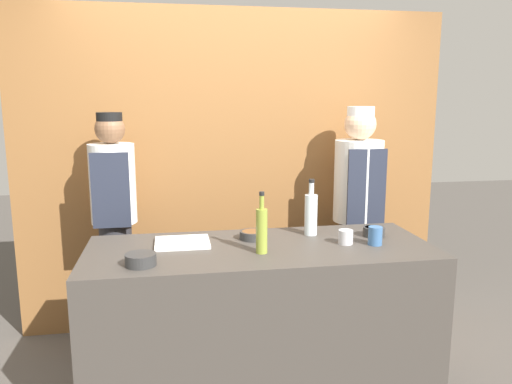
{
  "coord_description": "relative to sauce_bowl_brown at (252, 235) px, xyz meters",
  "views": [
    {
      "loc": [
        -0.48,
        -2.62,
        1.75
      ],
      "look_at": [
        0.0,
        0.15,
        1.22
      ],
      "focal_mm": 35.0,
      "sensor_mm": 36.0,
      "label": 1
    }
  ],
  "objects": [
    {
      "name": "cabinet_wall",
      "position": [
        0.02,
        1.02,
        0.23
      ],
      "size": [
        3.22,
        0.18,
        2.4
      ],
      "color": "brown",
      "rests_on": "ground_plane"
    },
    {
      "name": "counter",
      "position": [
        0.02,
        -0.16,
        -0.5
      ],
      "size": [
        1.92,
        0.76,
        0.94
      ],
      "color": "#3D3833",
      "rests_on": "ground_plane"
    },
    {
      "name": "sauce_bowl_brown",
      "position": [
        0.0,
        0.0,
        0.0
      ],
      "size": [
        0.15,
        0.15,
        0.05
      ],
      "color": "#2D2D2D",
      "rests_on": "counter"
    },
    {
      "name": "sauce_bowl_red",
      "position": [
        0.72,
        -0.06,
        0.0
      ],
      "size": [
        0.13,
        0.13,
        0.06
      ],
      "color": "#2D2D2D",
      "rests_on": "counter"
    },
    {
      "name": "sauce_bowl_yellow",
      "position": [
        -0.62,
        -0.37,
        0.01
      ],
      "size": [
        0.15,
        0.15,
        0.06
      ],
      "color": "#2D2D2D",
      "rests_on": "counter"
    },
    {
      "name": "cutting_board",
      "position": [
        -0.41,
        -0.04,
        -0.02
      ],
      "size": [
        0.3,
        0.25,
        0.02
      ],
      "color": "white",
      "rests_on": "counter"
    },
    {
      "name": "bottle_oil",
      "position": [
        0.0,
        -0.27,
        0.1
      ],
      "size": [
        0.06,
        0.06,
        0.33
      ],
      "color": "olive",
      "rests_on": "counter"
    },
    {
      "name": "bottle_clear",
      "position": [
        0.36,
        0.04,
        0.11
      ],
      "size": [
        0.08,
        0.08,
        0.34
      ],
      "color": "silver",
      "rests_on": "counter"
    },
    {
      "name": "cup_blue",
      "position": [
        0.66,
        -0.23,
        0.03
      ],
      "size": [
        0.08,
        0.08,
        0.1
      ],
      "color": "#386093",
      "rests_on": "counter"
    },
    {
      "name": "cup_steel",
      "position": [
        0.5,
        -0.19,
        0.01
      ],
      "size": [
        0.08,
        0.08,
        0.08
      ],
      "color": "#B7B7BC",
      "rests_on": "counter"
    },
    {
      "name": "chef_left",
      "position": [
        -0.85,
        0.63,
        -0.05
      ],
      "size": [
        0.3,
        0.3,
        1.66
      ],
      "color": "#28282D",
      "rests_on": "ground_plane"
    },
    {
      "name": "chef_right",
      "position": [
        0.89,
        0.63,
        -0.04
      ],
      "size": [
        0.35,
        0.35,
        1.69
      ],
      "color": "#28282D",
      "rests_on": "ground_plane"
    }
  ]
}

